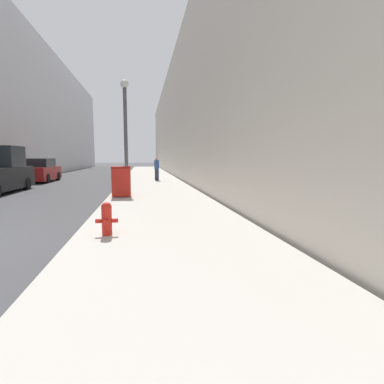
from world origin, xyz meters
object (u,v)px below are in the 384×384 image
Objects in this scene: trash_bin at (121,181)px; parked_sedan_near at (39,171)px; pedestrian_on_sidewalk at (157,169)px; lamppost at (126,131)px; fire_hydrant at (107,218)px.

parked_sedan_near is (-6.31, 10.11, 0.00)m from trash_bin.
lamppost is at bearing -107.31° from pedestrian_on_sidewalk.
parked_sedan_near is 2.63× the size of pedestrian_on_sidewalk.
lamppost reaches higher than fire_hydrant.
parked_sedan_near reaches higher than fire_hydrant.
lamppost reaches higher than parked_sedan_near.
lamppost reaches higher than pedestrian_on_sidewalk.
fire_hydrant is at bearing -88.87° from trash_bin.
lamppost is (0.06, 2.96, 2.23)m from trash_bin.
fire_hydrant is 9.49m from lamppost.
pedestrian_on_sidewalk reaches higher than parked_sedan_near.
fire_hydrant is 0.13× the size of lamppost.
lamppost is 3.30× the size of pedestrian_on_sidewalk.
lamppost is 1.25× the size of parked_sedan_near.
trash_bin is 0.29× the size of parked_sedan_near.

